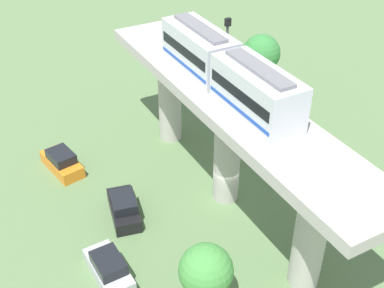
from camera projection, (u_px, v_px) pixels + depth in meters
name	position (u px, v px, depth m)	size (l,w,h in m)	color
ground_plane	(225.00, 196.00, 37.89)	(120.00, 120.00, 0.00)	#5B7A4C
viaduct	(229.00, 123.00, 34.23)	(5.20, 28.00, 8.67)	#B7B2AA
train	(226.00, 70.00, 32.53)	(2.64, 13.55, 3.24)	silver
parked_car_black	(124.00, 208.00, 35.70)	(2.64, 4.48, 1.76)	black
parked_car_silver	(109.00, 269.00, 31.09)	(1.96, 4.27, 1.76)	#B2B5BA
parked_car_orange	(62.00, 162.00, 40.14)	(2.53, 4.46, 1.76)	orange
tree_near_viaduct	(206.00, 271.00, 28.03)	(3.12, 3.12, 4.60)	brown
tree_mid_lot	(261.00, 54.00, 48.94)	(3.70, 3.70, 6.02)	brown
signal_post	(225.00, 80.00, 39.99)	(0.44, 0.28, 11.27)	#4C4C51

